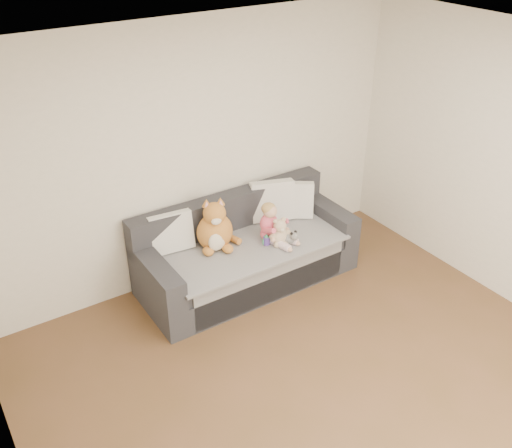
# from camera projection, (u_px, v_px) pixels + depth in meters

# --- Properties ---
(room_shell) EXTENTS (5.00, 5.00, 5.00)m
(room_shell) POSITION_uv_depth(u_px,v_px,m) (336.00, 255.00, 3.98)
(room_shell) COLOR brown
(room_shell) RESTS_ON ground
(sofa) EXTENTS (2.20, 0.94, 0.85)m
(sofa) POSITION_uv_depth(u_px,v_px,m) (246.00, 253.00, 5.80)
(sofa) COLOR #2C2D32
(sofa) RESTS_ON ground
(cushion_left) EXTENTS (0.44, 0.23, 0.40)m
(cushion_left) POSITION_uv_depth(u_px,v_px,m) (171.00, 232.00, 5.47)
(cushion_left) COLOR silver
(cushion_left) RESTS_ON sofa
(cushion_right_back) EXTENTS (0.50, 0.35, 0.43)m
(cushion_right_back) POSITION_uv_depth(u_px,v_px,m) (272.00, 201.00, 5.99)
(cushion_right_back) COLOR silver
(cushion_right_back) RESTS_ON sofa
(cushion_right_front) EXTENTS (0.45, 0.39, 0.40)m
(cushion_right_front) POSITION_uv_depth(u_px,v_px,m) (294.00, 200.00, 6.04)
(cushion_right_front) COLOR silver
(cushion_right_front) RESTS_ON sofa
(toddler) EXTENTS (0.30, 0.42, 0.41)m
(toddler) POSITION_uv_depth(u_px,v_px,m) (272.00, 225.00, 5.62)
(toddler) COLOR #EF5465
(toddler) RESTS_ON sofa
(plush_cat) EXTENTS (0.42, 0.38, 0.55)m
(plush_cat) POSITION_uv_depth(u_px,v_px,m) (215.00, 229.00, 5.50)
(plush_cat) COLOR #BA7A29
(plush_cat) RESTS_ON sofa
(teddy_bear) EXTENTS (0.23, 0.17, 0.29)m
(teddy_bear) POSITION_uv_depth(u_px,v_px,m) (280.00, 234.00, 5.59)
(teddy_bear) COLOR #C9B18B
(teddy_bear) RESTS_ON sofa
(plush_cow) EXTENTS (0.13, 0.20, 0.16)m
(plush_cow) POSITION_uv_depth(u_px,v_px,m) (289.00, 237.00, 5.62)
(plush_cow) COLOR white
(plush_cow) RESTS_ON sofa
(sippy_cup) EXTENTS (0.11, 0.08, 0.12)m
(sippy_cup) POSITION_uv_depth(u_px,v_px,m) (266.00, 239.00, 5.60)
(sippy_cup) COLOR #5C3CA4
(sippy_cup) RESTS_ON sofa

